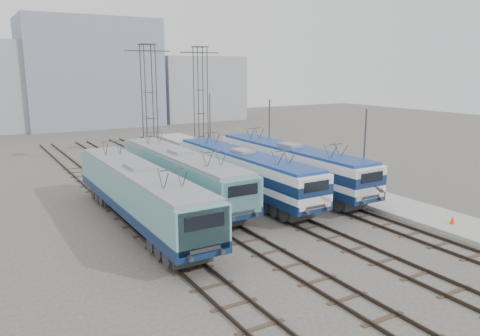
% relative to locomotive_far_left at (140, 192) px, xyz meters
% --- Properties ---
extents(ground, '(160.00, 160.00, 0.00)m').
position_rel_locomotive_far_left_xyz_m(ground, '(6.75, -5.62, -2.28)').
color(ground, '#514C47').
extents(platform, '(4.00, 70.00, 0.30)m').
position_rel_locomotive_far_left_xyz_m(platform, '(16.95, 2.38, -2.13)').
color(platform, '#9E9E99').
rests_on(platform, ground).
extents(locomotive_far_left, '(2.90, 18.35, 3.45)m').
position_rel_locomotive_far_left_xyz_m(locomotive_far_left, '(0.00, 0.00, 0.00)').
color(locomotive_far_left, '#0E2147').
rests_on(locomotive_far_left, ground).
extents(locomotive_center_left, '(2.85, 18.03, 3.39)m').
position_rel_locomotive_far_left_xyz_m(locomotive_center_left, '(4.50, 3.90, -0.04)').
color(locomotive_center_left, '#0E2147').
rests_on(locomotive_center_left, ground).
extents(locomotive_center_right, '(2.75, 17.40, 3.27)m').
position_rel_locomotive_far_left_xyz_m(locomotive_center_right, '(9.00, 2.48, -0.06)').
color(locomotive_center_right, '#0E2147').
rests_on(locomotive_center_right, ground).
extents(locomotive_far_right, '(2.81, 17.76, 3.34)m').
position_rel_locomotive_far_left_xyz_m(locomotive_far_right, '(13.50, 2.50, -0.01)').
color(locomotive_far_right, '#0E2147').
rests_on(locomotive_far_right, ground).
extents(catenary_tower_west, '(4.50, 1.20, 12.00)m').
position_rel_locomotive_far_left_xyz_m(catenary_tower_west, '(6.75, 16.38, 4.36)').
color(catenary_tower_west, '#3F4247').
rests_on(catenary_tower_west, ground).
extents(catenary_tower_east, '(4.50, 1.20, 12.00)m').
position_rel_locomotive_far_left_xyz_m(catenary_tower_east, '(13.25, 18.38, 4.36)').
color(catenary_tower_east, '#3F4247').
rests_on(catenary_tower_east, ground).
extents(mast_front, '(0.12, 0.12, 7.00)m').
position_rel_locomotive_far_left_xyz_m(mast_front, '(15.35, -3.62, 1.22)').
color(mast_front, '#3F4247').
rests_on(mast_front, ground).
extents(mast_mid, '(0.12, 0.12, 7.00)m').
position_rel_locomotive_far_left_xyz_m(mast_mid, '(15.35, 8.38, 1.22)').
color(mast_mid, '#3F4247').
rests_on(mast_mid, ground).
extents(mast_rear, '(0.12, 0.12, 7.00)m').
position_rel_locomotive_far_left_xyz_m(mast_rear, '(15.35, 20.38, 1.22)').
color(mast_rear, '#3F4247').
rests_on(mast_rear, ground).
extents(safety_cone, '(0.32, 0.32, 0.51)m').
position_rel_locomotive_far_left_xyz_m(safety_cone, '(16.53, -10.18, -1.73)').
color(safety_cone, '#F44209').
rests_on(safety_cone, platform).
extents(building_center, '(22.00, 14.00, 18.00)m').
position_rel_locomotive_far_left_xyz_m(building_center, '(10.75, 56.38, 6.72)').
color(building_center, gray).
rests_on(building_center, ground).
extents(building_east, '(16.00, 12.00, 12.00)m').
position_rel_locomotive_far_left_xyz_m(building_east, '(30.75, 56.38, 3.72)').
color(building_east, '#939AA4').
rests_on(building_east, ground).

